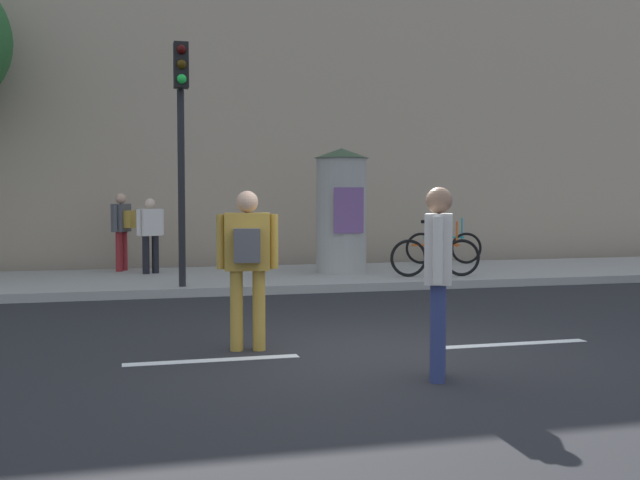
% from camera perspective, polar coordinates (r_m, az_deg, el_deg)
% --- Properties ---
extents(ground_plane, '(80.00, 80.00, 0.00)m').
position_cam_1_polar(ground_plane, '(8.27, 3.88, -8.43)').
color(ground_plane, '#232326').
extents(sidewalk_curb, '(36.00, 4.00, 0.15)m').
position_cam_1_polar(sidewalk_curb, '(14.99, -4.68, -2.91)').
color(sidewalk_curb, '#9E9B93').
rests_on(sidewalk_curb, ground_plane).
extents(lane_markings, '(25.80, 0.16, 0.01)m').
position_cam_1_polar(lane_markings, '(8.27, 3.88, -8.40)').
color(lane_markings, silver).
rests_on(lane_markings, ground_plane).
extents(building_backdrop, '(36.00, 5.00, 9.68)m').
position_cam_1_polar(building_backdrop, '(20.10, -7.28, 12.25)').
color(building_backdrop, tan).
rests_on(building_backdrop, ground_plane).
extents(traffic_light, '(0.24, 0.45, 4.10)m').
position_cam_1_polar(traffic_light, '(13.01, -10.44, 8.67)').
color(traffic_light, black).
rests_on(traffic_light, sidewalk_curb).
extents(poster_column, '(1.11, 1.11, 2.52)m').
position_cam_1_polar(poster_column, '(15.26, 1.63, 2.30)').
color(poster_column, '#9E9B93').
rests_on(poster_column, sidewalk_curb).
extents(pedestrian_tallest, '(0.66, 0.44, 1.74)m').
position_cam_1_polar(pedestrian_tallest, '(8.20, -5.50, -1.11)').
color(pedestrian_tallest, '#B78C33').
rests_on(pedestrian_tallest, ground_plane).
extents(pedestrian_in_red_top, '(0.42, 0.60, 1.76)m').
position_cam_1_polar(pedestrian_in_red_top, '(6.96, 8.95, -1.92)').
color(pedestrian_in_red_top, navy).
rests_on(pedestrian_in_red_top, ground_plane).
extents(pedestrian_in_dark_shirt, '(0.50, 0.58, 1.61)m').
position_cam_1_polar(pedestrian_in_dark_shirt, '(16.16, -14.72, 1.13)').
color(pedestrian_in_dark_shirt, maroon).
rests_on(pedestrian_in_dark_shirt, sidewalk_curb).
extents(pedestrian_with_backpack, '(0.55, 0.39, 1.51)m').
position_cam_1_polar(pedestrian_with_backpack, '(15.46, -12.70, 0.72)').
color(pedestrian_with_backpack, black).
rests_on(pedestrian_with_backpack, sidewalk_curb).
extents(bicycle_leaning, '(1.74, 0.43, 1.09)m').
position_cam_1_polar(bicycle_leaning, '(17.59, 9.33, -0.52)').
color(bicycle_leaning, black).
rests_on(bicycle_leaning, sidewalk_curb).
extents(bicycle_upright, '(1.76, 0.33, 1.09)m').
position_cam_1_polar(bicycle_upright, '(14.72, 8.71, -1.23)').
color(bicycle_upright, black).
rests_on(bicycle_upright, sidewalk_curb).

